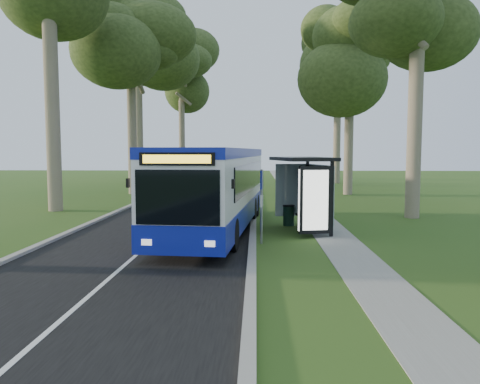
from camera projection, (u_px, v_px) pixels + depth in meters
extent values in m
plane|color=#31571B|center=(253.00, 241.00, 16.44)|extent=(120.00, 120.00, 0.00)
cube|color=black|center=(192.00, 207.00, 26.51)|extent=(7.00, 100.00, 0.02)
cube|color=#9E9B93|center=(254.00, 206.00, 26.39)|extent=(0.25, 100.00, 0.12)
cube|color=#9E9B93|center=(131.00, 205.00, 26.63)|extent=(0.25, 100.00, 0.12)
cube|color=white|center=(192.00, 206.00, 26.51)|extent=(0.12, 100.00, 0.00)
cube|color=gray|center=(307.00, 207.00, 26.29)|extent=(1.50, 100.00, 0.02)
cube|color=white|center=(217.00, 185.00, 18.38)|extent=(3.60, 12.35, 2.89)
cube|color=#101C99|center=(217.00, 212.00, 18.47)|extent=(3.63, 12.38, 0.81)
cube|color=#101C99|center=(217.00, 153.00, 18.26)|extent=(3.63, 12.38, 0.32)
cube|color=black|center=(198.00, 198.00, 12.28)|extent=(2.28, 0.25, 1.47)
cube|color=yellow|center=(197.00, 159.00, 12.16)|extent=(1.82, 0.18, 0.22)
cube|color=black|center=(198.00, 250.00, 12.48)|extent=(2.44, 0.33, 0.30)
cylinder|color=black|center=(171.00, 234.00, 14.79)|extent=(0.38, 1.08, 1.06)
cylinder|color=black|center=(244.00, 235.00, 14.71)|extent=(0.38, 1.08, 1.06)
cylinder|color=black|center=(199.00, 207.00, 22.06)|extent=(0.38, 1.08, 1.06)
cylinder|color=black|center=(248.00, 207.00, 21.98)|extent=(0.38, 1.08, 1.06)
cylinder|color=gray|center=(262.00, 207.00, 15.77)|extent=(0.08, 0.08, 2.54)
cube|color=navy|center=(262.00, 180.00, 15.69)|extent=(0.11, 0.36, 0.63)
cylinder|color=yellow|center=(261.00, 175.00, 15.68)|extent=(0.06, 0.22, 0.22)
cube|color=white|center=(262.00, 201.00, 15.75)|extent=(0.11, 0.31, 0.41)
cube|color=black|center=(325.00, 200.00, 16.93)|extent=(0.13, 0.13, 2.78)
cube|color=black|center=(315.00, 193.00, 19.77)|extent=(0.13, 0.13, 2.78)
cube|color=black|center=(302.00, 159.00, 18.25)|extent=(2.50, 3.70, 0.13)
cube|color=silver|center=(322.00, 193.00, 18.34)|extent=(0.63, 2.78, 2.22)
cube|color=black|center=(306.00, 200.00, 16.82)|extent=(1.18, 0.42, 2.45)
cube|color=white|center=(306.00, 200.00, 16.74)|extent=(0.93, 0.22, 2.17)
cube|color=black|center=(309.00, 217.00, 18.77)|extent=(0.83, 2.05, 0.07)
cylinder|color=black|center=(289.00, 216.00, 19.79)|extent=(0.46, 0.46, 0.83)
cylinder|color=black|center=(289.00, 206.00, 19.75)|extent=(0.50, 0.50, 0.05)
imported|color=silver|center=(172.00, 175.00, 46.08)|extent=(2.06, 4.61, 1.54)
imported|color=#B5B7BE|center=(180.00, 172.00, 52.49)|extent=(2.45, 5.30, 1.68)
cylinder|color=#7A6B56|center=(51.00, 83.00, 24.18)|extent=(0.74, 0.74, 13.31)
cylinder|color=#7A6B56|center=(132.00, 124.00, 34.22)|extent=(0.65, 0.65, 10.30)
ellipsoid|color=#2A3C17|center=(130.00, 48.00, 33.74)|extent=(5.20, 5.20, 7.06)
cylinder|color=#7A6B56|center=(139.00, 112.00, 44.10)|extent=(0.75, 0.75, 13.61)
ellipsoid|color=#2A3C17|center=(137.00, 34.00, 43.47)|extent=(5.20, 5.20, 9.34)
cylinder|color=#7A6B56|center=(182.00, 128.00, 54.06)|extent=(0.69, 0.69, 11.58)
ellipsoid|color=#2A3C17|center=(181.00, 74.00, 53.52)|extent=(5.20, 5.20, 7.94)
cylinder|color=#7A6B56|center=(415.00, 103.00, 21.68)|extent=(0.67, 0.67, 10.77)
cylinder|color=#7A6B56|center=(349.00, 124.00, 33.68)|extent=(0.65, 0.65, 10.17)
ellipsoid|color=#2A3C17|center=(351.00, 48.00, 33.21)|extent=(5.20, 5.20, 6.98)
cylinder|color=#7A6B56|center=(337.00, 124.00, 45.52)|extent=(0.69, 0.69, 11.64)
ellipsoid|color=#2A3C17|center=(338.00, 59.00, 44.98)|extent=(5.20, 5.20, 7.98)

